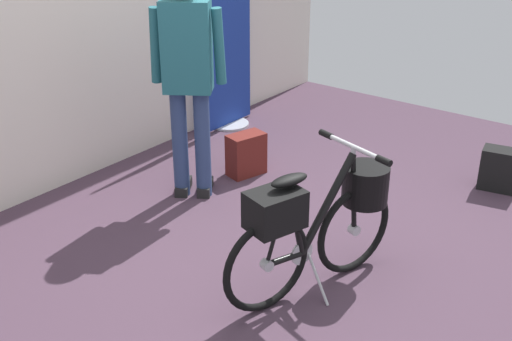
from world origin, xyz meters
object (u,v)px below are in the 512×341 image
visitor_near_wall (188,71)px  handbag_on_floor (500,169)px  backpack_on_floor (246,154)px  floor_banner_stand (228,39)px  folding_bike_foreground (320,218)px

visitor_near_wall → handbag_on_floor: 2.37m
visitor_near_wall → backpack_on_floor: bearing=-9.7°
floor_banner_stand → visitor_near_wall: size_ratio=1.10×
floor_banner_stand → handbag_on_floor: 2.50m
floor_banner_stand → folding_bike_foreground: 2.63m
floor_banner_stand → handbag_on_floor: floor_banner_stand is taller
folding_bike_foreground → floor_banner_stand: bearing=50.7°
visitor_near_wall → folding_bike_foreground: bearing=-107.1°
folding_bike_foreground → visitor_near_wall: (0.41, 1.32, 0.49)m
floor_banner_stand → visitor_near_wall: (-1.24, -0.69, 0.12)m
backpack_on_floor → handbag_on_floor: (0.93, -1.63, -0.01)m
folding_bike_foreground → visitor_near_wall: visitor_near_wall is taller
folding_bike_foreground → backpack_on_floor: size_ratio=3.41×
backpack_on_floor → handbag_on_floor: 1.88m
folding_bike_foreground → handbag_on_floor: bearing=-12.1°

